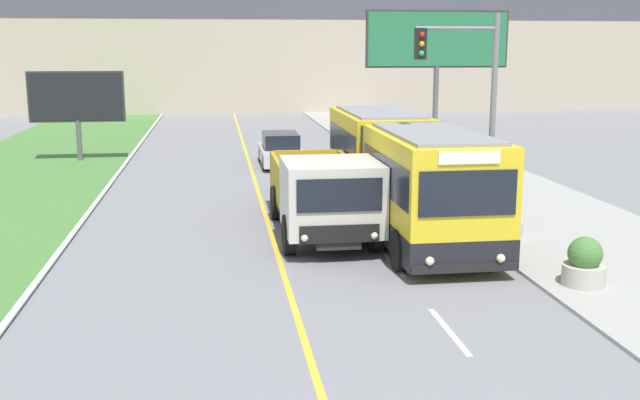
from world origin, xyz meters
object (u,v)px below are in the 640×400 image
planter_round_near (584,264)px  planter_round_far (417,170)px  billboard_small (77,99)px  city_bus (402,172)px  billboard_large (437,44)px  planter_round_second (504,220)px  traffic_light_mast (471,99)px  planter_round_third (458,191)px  dump_truck (326,197)px  car_distant (281,150)px

planter_round_near → planter_round_far: planter_round_far is taller
billboard_small → city_bus: bearing=-50.9°
billboard_large → planter_round_second: 14.75m
billboard_small → planter_round_far: 16.32m
billboard_large → planter_round_near: bearing=-96.1°
billboard_large → planter_round_far: bearing=-113.1°
planter_round_second → planter_round_far: size_ratio=1.01×
traffic_light_mast → planter_round_third: 5.38m
dump_truck → planter_round_second: size_ratio=6.45×
traffic_light_mast → dump_truck: bearing=174.4°
traffic_light_mast → planter_round_near: 5.71m
dump_truck → planter_round_second: dump_truck is taller
billboard_large → planter_round_second: billboard_large is taller
city_bus → planter_round_near: bearing=-69.1°
dump_truck → billboard_small: bearing=119.8°
planter_round_near → planter_round_third: bearing=90.3°
dump_truck → billboard_small: size_ratio=1.65×
billboard_large → billboard_small: bearing=169.9°
city_bus → billboard_large: (4.44, 11.55, 3.74)m
billboard_large → billboard_small: size_ratio=1.58×
traffic_light_mast → car_distant: bearing=105.8°
car_distant → planter_round_far: (4.80, -5.48, -0.13)m
billboard_large → billboard_small: billboard_large is taller
city_bus → planter_round_third: 3.35m
dump_truck → billboard_small: 18.63m
billboard_small → planter_round_far: (13.97, -8.11, -2.32)m
car_distant → planter_round_second: (4.92, -14.05, -0.13)m
car_distant → planter_round_second: car_distant is taller
traffic_light_mast → billboard_small: size_ratio=1.42×
dump_truck → billboard_large: size_ratio=1.05×
planter_round_near → planter_round_third: planter_round_third is taller
city_bus → traffic_light_mast: (1.33, -2.03, 2.29)m
city_bus → car_distant: (-2.58, 11.81, -0.90)m
city_bus → dump_truck: bearing=-146.8°
planter_round_second → billboard_large: bearing=81.4°
traffic_light_mast → planter_round_far: 9.04m
dump_truck → billboard_small: (-9.22, 16.10, 1.67)m
city_bus → billboard_large: bearing=69.0°
traffic_light_mast → planter_round_far: traffic_light_mast is taller
dump_truck → traffic_light_mast: bearing=-5.6°
city_bus → billboard_large: billboard_large is taller
billboard_small → planter_round_near: size_ratio=3.96×
billboard_small → planter_round_near: billboard_small is taller
car_distant → planter_round_far: 7.28m
billboard_small → planter_round_far: billboard_small is taller
planter_round_third → planter_round_far: 4.29m
billboard_large → planter_round_far: 7.42m
dump_truck → traffic_light_mast: 4.71m
planter_round_near → billboard_small: bearing=124.2°
traffic_light_mast → planter_round_second: (1.01, -0.21, -3.32)m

